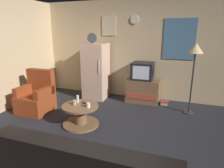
# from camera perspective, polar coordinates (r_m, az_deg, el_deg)

# --- Properties ---
(ground_plane) EXTENTS (12.00, 12.00, 0.00)m
(ground_plane) POSITION_cam_1_polar(r_m,az_deg,el_deg) (3.62, -4.72, -15.25)
(ground_plane) COLOR #232328
(wall_with_art) EXTENTS (5.20, 0.12, 2.62)m
(wall_with_art) POSITION_cam_1_polar(r_m,az_deg,el_deg) (5.45, 5.71, 9.86)
(wall_with_art) COLOR #D1B284
(wall_with_art) RESTS_ON ground_plane
(fridge) EXTENTS (0.60, 0.62, 1.77)m
(fridge) POSITION_cam_1_polar(r_m,az_deg,el_deg) (5.36, -4.74, 3.73)
(fridge) COLOR beige
(fridge) RESTS_ON ground_plane
(tv_stand) EXTENTS (0.84, 0.53, 0.61)m
(tv_stand) POSITION_cam_1_polar(r_m,az_deg,el_deg) (5.22, 9.03, -1.85)
(tv_stand) COLOR brown
(tv_stand) RESTS_ON ground_plane
(crt_tv) EXTENTS (0.54, 0.51, 0.44)m
(crt_tv) POSITION_cam_1_polar(r_m,az_deg,el_deg) (5.10, 8.94, 3.81)
(crt_tv) COLOR black
(crt_tv) RESTS_ON tv_stand
(standing_lamp) EXTENTS (0.32, 0.32, 1.59)m
(standing_lamp) POSITION_cam_1_polar(r_m,az_deg,el_deg) (4.54, 23.12, 8.12)
(standing_lamp) COLOR #332D28
(standing_lamp) RESTS_ON ground_plane
(coffee_table) EXTENTS (0.72, 0.72, 0.42)m
(coffee_table) POSITION_cam_1_polar(r_m,az_deg,el_deg) (3.98, -9.14, -8.95)
(coffee_table) COLOR brown
(coffee_table) RESTS_ON ground_plane
(wine_glass) EXTENTS (0.05, 0.05, 0.15)m
(wine_glass) POSITION_cam_1_polar(r_m,az_deg,el_deg) (4.03, -9.97, -4.29)
(wine_glass) COLOR silver
(wine_glass) RESTS_ON coffee_table
(mug_ceramic_white) EXTENTS (0.08, 0.08, 0.09)m
(mug_ceramic_white) POSITION_cam_1_polar(r_m,az_deg,el_deg) (3.76, -6.96, -6.13)
(mug_ceramic_white) COLOR silver
(mug_ceramic_white) RESTS_ON coffee_table
(mug_ceramic_tan) EXTENTS (0.08, 0.08, 0.09)m
(mug_ceramic_tan) POSITION_cam_1_polar(r_m,az_deg,el_deg) (3.93, -10.88, -5.32)
(mug_ceramic_tan) COLOR tan
(mug_ceramic_tan) RESTS_ON coffee_table
(remote_control) EXTENTS (0.16, 0.08, 0.02)m
(remote_control) POSITION_cam_1_polar(r_m,az_deg,el_deg) (3.96, -7.87, -5.55)
(remote_control) COLOR black
(remote_control) RESTS_ON coffee_table
(armchair) EXTENTS (0.68, 0.68, 0.96)m
(armchair) POSITION_cam_1_polar(r_m,az_deg,el_deg) (4.87, -21.11, -3.59)
(armchair) COLOR maroon
(armchair) RESTS_ON ground_plane
(book_stack) EXTENTS (0.20, 0.18, 0.10)m
(book_stack) POSITION_cam_1_polar(r_m,az_deg,el_deg) (5.19, 15.00, -5.31)
(book_stack) COLOR #C4C36E
(book_stack) RESTS_ON ground_plane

